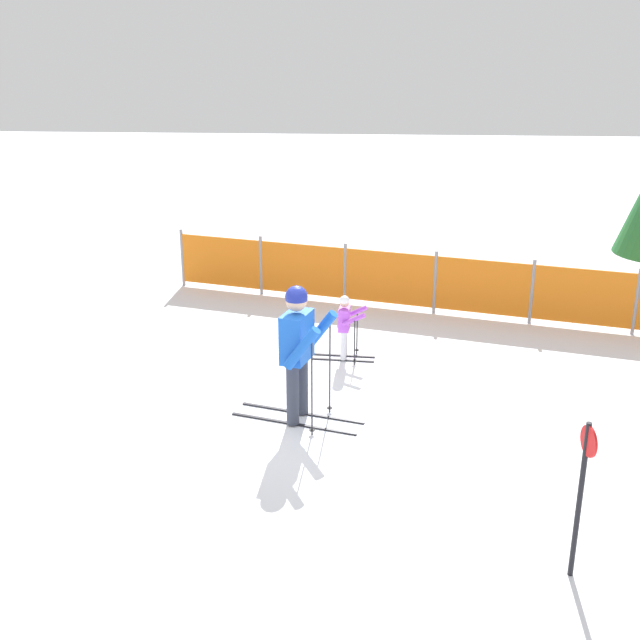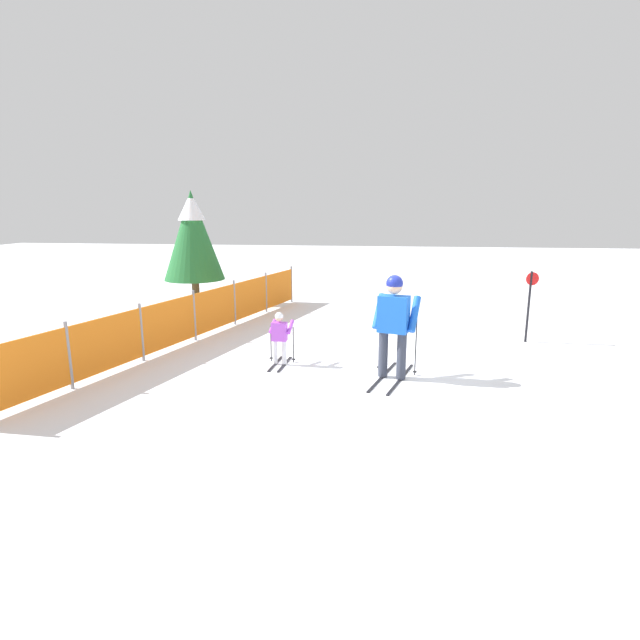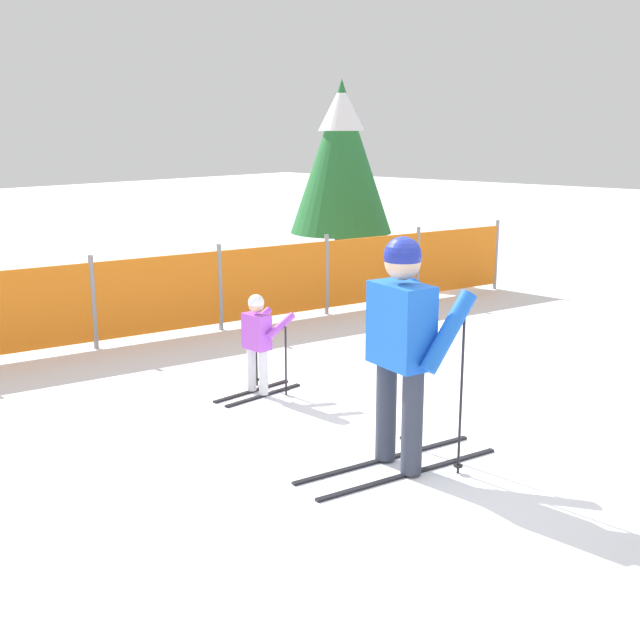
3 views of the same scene
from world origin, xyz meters
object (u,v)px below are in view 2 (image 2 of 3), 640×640
(skier_child, at_px, (280,334))
(conifer_far, at_px, (193,234))
(skier_adult, at_px, (394,318))
(trail_marker, at_px, (530,299))
(safety_fence, at_px, (194,315))

(skier_child, bearing_deg, conifer_far, 36.96)
(skier_adult, relative_size, trail_marker, 1.15)
(skier_child, relative_size, trail_marker, 0.65)
(skier_adult, xyz_separation_m, skier_child, (0.50, 2.05, -0.48))
(skier_child, xyz_separation_m, safety_fence, (1.47, 2.20, -0.02))
(conifer_far, bearing_deg, trail_marker, -112.01)
(trail_marker, bearing_deg, skier_child, 114.27)
(skier_adult, distance_m, trail_marker, 4.01)
(skier_adult, relative_size, conifer_far, 0.53)
(trail_marker, bearing_deg, conifer_far, 67.99)
(skier_adult, height_order, trail_marker, skier_adult)
(skier_child, height_order, safety_fence, safety_fence)
(safety_fence, distance_m, trail_marker, 7.23)
(conifer_far, distance_m, trail_marker, 9.57)
(skier_child, relative_size, conifer_far, 0.30)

